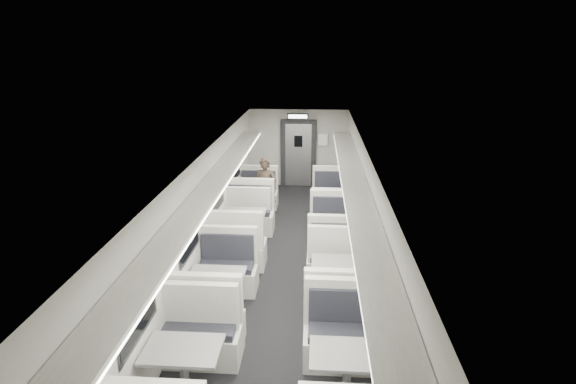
# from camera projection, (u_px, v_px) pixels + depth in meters

# --- Properties ---
(room) EXTENTS (3.24, 12.24, 2.64)m
(room) POSITION_uv_depth(u_px,v_px,m) (284.00, 221.00, 8.23)
(room) COLOR black
(room) RESTS_ON ground
(booth_left_a) EXTENTS (1.04, 2.11, 1.13)m
(booth_left_a) POSITION_uv_depth(u_px,v_px,m) (255.00, 204.00, 11.55)
(booth_left_a) COLOR white
(booth_left_a) RESTS_ON room
(booth_left_b) EXTENTS (1.16, 2.36, 1.26)m
(booth_left_b) POSITION_uv_depth(u_px,v_px,m) (243.00, 229.00, 9.83)
(booth_left_b) COLOR white
(booth_left_b) RESTS_ON room
(booth_left_c) EXTENTS (1.08, 2.19, 1.17)m
(booth_left_c) POSITION_uv_depth(u_px,v_px,m) (218.00, 294.00, 7.36)
(booth_left_c) COLOR white
(booth_left_c) RESTS_ON room
(booth_left_d) EXTENTS (1.13, 2.29, 1.22)m
(booth_left_d) POSITION_uv_depth(u_px,v_px,m) (185.00, 374.00, 5.55)
(booth_left_d) COLOR white
(booth_left_d) RESTS_ON room
(booth_right_a) EXTENTS (1.06, 2.14, 1.15)m
(booth_right_a) POSITION_uv_depth(u_px,v_px,m) (332.00, 205.00, 11.42)
(booth_right_a) COLOR white
(booth_right_a) RESTS_ON room
(booth_right_b) EXTENTS (1.11, 2.24, 1.20)m
(booth_right_b) POSITION_uv_depth(u_px,v_px,m) (336.00, 243.00, 9.22)
(booth_right_b) COLOR white
(booth_right_b) RESTS_ON room
(booth_right_c) EXTENTS (1.14, 2.32, 1.24)m
(booth_right_c) POSITION_uv_depth(u_px,v_px,m) (339.00, 283.00, 7.65)
(booth_right_c) COLOR white
(booth_right_c) RESTS_ON room
(booth_right_d) EXTENTS (1.11, 2.26, 1.21)m
(booth_right_d) POSITION_uv_depth(u_px,v_px,m) (347.00, 379.00, 5.48)
(booth_right_d) COLOR white
(booth_right_d) RESTS_ON room
(passenger) EXTENTS (0.68, 0.54, 1.65)m
(passenger) POSITION_uv_depth(u_px,v_px,m) (265.00, 190.00, 11.20)
(passenger) COLOR black
(passenger) RESTS_ON room
(window_a) EXTENTS (0.02, 1.18, 0.84)m
(window_a) POSITION_uv_depth(u_px,v_px,m) (236.00, 164.00, 11.49)
(window_a) COLOR black
(window_a) RESTS_ON room
(window_b) EXTENTS (0.02, 1.18, 0.84)m
(window_b) POSITION_uv_depth(u_px,v_px,m) (218.00, 191.00, 9.41)
(window_b) COLOR black
(window_b) RESTS_ON room
(window_c) EXTENTS (0.02, 1.18, 0.84)m
(window_c) POSITION_uv_depth(u_px,v_px,m) (189.00, 233.00, 7.33)
(window_c) COLOR black
(window_c) RESTS_ON room
(window_d) EXTENTS (0.02, 1.18, 0.84)m
(window_d) POSITION_uv_depth(u_px,v_px,m) (137.00, 309.00, 5.24)
(window_d) COLOR black
(window_d) RESTS_ON room
(luggage_rack_left) EXTENTS (0.46, 10.40, 0.09)m
(luggage_rack_left) POSITION_uv_depth(u_px,v_px,m) (211.00, 188.00, 7.80)
(luggage_rack_left) COLOR white
(luggage_rack_left) RESTS_ON room
(luggage_rack_right) EXTENTS (0.46, 10.40, 0.09)m
(luggage_rack_right) POSITION_uv_depth(u_px,v_px,m) (355.00, 191.00, 7.64)
(luggage_rack_right) COLOR white
(luggage_rack_right) RESTS_ON room
(vestibule_door) EXTENTS (1.10, 0.13, 2.10)m
(vestibule_door) POSITION_uv_depth(u_px,v_px,m) (298.00, 154.00, 13.89)
(vestibule_door) COLOR black
(vestibule_door) RESTS_ON room
(exit_sign) EXTENTS (0.62, 0.12, 0.16)m
(exit_sign) POSITION_uv_depth(u_px,v_px,m) (298.00, 116.00, 13.04)
(exit_sign) COLOR black
(exit_sign) RESTS_ON room
(wall_notice) EXTENTS (0.32, 0.02, 0.40)m
(wall_notice) POSITION_uv_depth(u_px,v_px,m) (323.00, 140.00, 13.69)
(wall_notice) COLOR white
(wall_notice) RESTS_ON room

